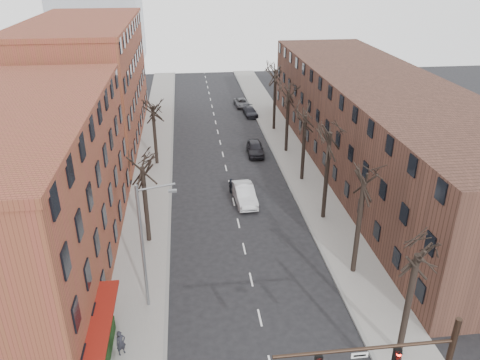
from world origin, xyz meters
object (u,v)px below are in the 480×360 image
object	(u,v)px
silver_sedan	(244,194)
parked_car_mid	(250,112)
parked_car_near	(255,148)
pedestrian_a	(121,343)

from	to	relation	value
silver_sedan	parked_car_mid	bearing A→B (deg)	77.24
silver_sedan	parked_car_near	size ratio (longest dim) A/B	1.10
silver_sedan	parked_car_mid	world-z (taller)	silver_sedan
silver_sedan	pedestrian_a	distance (m)	20.36
silver_sedan	parked_car_mid	size ratio (longest dim) A/B	1.21
parked_car_near	parked_car_mid	world-z (taller)	parked_car_near
parked_car_near	pedestrian_a	xyz separation A→B (m)	(-12.28, -29.72, 0.17)
parked_car_mid	pedestrian_a	size ratio (longest dim) A/B	2.59
pedestrian_a	parked_car_mid	bearing A→B (deg)	38.17
silver_sedan	pedestrian_a	bearing A→B (deg)	-121.46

